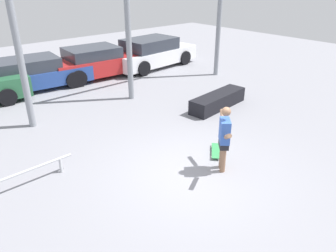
{
  "coord_description": "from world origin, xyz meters",
  "views": [
    {
      "loc": [
        -4.73,
        -4.49,
        4.28
      ],
      "look_at": [
        0.25,
        1.19,
        0.72
      ],
      "focal_mm": 35.0,
      "sensor_mm": 36.0,
      "label": 1
    }
  ],
  "objects_px": {
    "parked_car_blue": "(30,74)",
    "parked_car_white": "(152,53)",
    "grind_box": "(218,101)",
    "grind_rail": "(3,182)",
    "skateboarder": "(224,137)",
    "parked_car_red": "(95,62)",
    "skateboard": "(216,151)"
  },
  "relations": [
    {
      "from": "grind_box",
      "to": "grind_rail",
      "type": "bearing_deg",
      "value": -177.44
    },
    {
      "from": "parked_car_white",
      "to": "parked_car_red",
      "type": "bearing_deg",
      "value": 169.33
    },
    {
      "from": "skateboard",
      "to": "parked_car_white",
      "type": "bearing_deg",
      "value": 20.18
    },
    {
      "from": "grind_rail",
      "to": "parked_car_blue",
      "type": "xyz_separation_m",
      "value": [
        3.03,
        6.57,
        0.29
      ]
    },
    {
      "from": "parked_car_blue",
      "to": "skateboarder",
      "type": "bearing_deg",
      "value": -76.72
    },
    {
      "from": "skateboard",
      "to": "grind_box",
      "type": "height_order",
      "value": "grind_box"
    },
    {
      "from": "skateboarder",
      "to": "parked_car_red",
      "type": "xyz_separation_m",
      "value": [
        1.67,
        8.76,
        -0.22
      ]
    },
    {
      "from": "grind_box",
      "to": "parked_car_blue",
      "type": "height_order",
      "value": "parked_car_blue"
    },
    {
      "from": "grind_box",
      "to": "parked_car_blue",
      "type": "relative_size",
      "value": 0.52
    },
    {
      "from": "skateboarder",
      "to": "parked_car_blue",
      "type": "relative_size",
      "value": 0.34
    },
    {
      "from": "skateboard",
      "to": "parked_car_red",
      "type": "relative_size",
      "value": 0.18
    },
    {
      "from": "parked_car_red",
      "to": "parked_car_white",
      "type": "height_order",
      "value": "parked_car_white"
    },
    {
      "from": "grind_box",
      "to": "grind_rail",
      "type": "distance_m",
      "value": 7.18
    },
    {
      "from": "skateboarder",
      "to": "parked_car_red",
      "type": "relative_size",
      "value": 0.39
    },
    {
      "from": "parked_car_blue",
      "to": "parked_car_white",
      "type": "xyz_separation_m",
      "value": [
        5.81,
        -0.49,
        0.07
      ]
    },
    {
      "from": "parked_car_red",
      "to": "parked_car_white",
      "type": "relative_size",
      "value": 0.88
    },
    {
      "from": "grind_rail",
      "to": "parked_car_white",
      "type": "bearing_deg",
      "value": 34.49
    },
    {
      "from": "grind_rail",
      "to": "parked_car_blue",
      "type": "relative_size",
      "value": 0.66
    },
    {
      "from": "skateboarder",
      "to": "parked_car_white",
      "type": "bearing_deg",
      "value": 14.53
    },
    {
      "from": "parked_car_red",
      "to": "skateboarder",
      "type": "bearing_deg",
      "value": -96.41
    },
    {
      "from": "grind_rail",
      "to": "parked_car_red",
      "type": "height_order",
      "value": "parked_car_red"
    },
    {
      "from": "grind_box",
      "to": "skateboard",
      "type": "bearing_deg",
      "value": -139.86
    },
    {
      "from": "grind_box",
      "to": "parked_car_white",
      "type": "height_order",
      "value": "parked_car_white"
    },
    {
      "from": "grind_box",
      "to": "parked_car_blue",
      "type": "xyz_separation_m",
      "value": [
        -4.14,
        6.25,
        0.37
      ]
    },
    {
      "from": "skateboarder",
      "to": "grind_box",
      "type": "xyz_separation_m",
      "value": [
        2.96,
        2.7,
        -0.63
      ]
    },
    {
      "from": "parked_car_red",
      "to": "grind_rail",
      "type": "bearing_deg",
      "value": -128.29
    },
    {
      "from": "parked_car_blue",
      "to": "parked_car_white",
      "type": "relative_size",
      "value": 1.0
    },
    {
      "from": "grind_box",
      "to": "parked_car_white",
      "type": "xyz_separation_m",
      "value": [
        1.67,
        5.76,
        0.44
      ]
    },
    {
      "from": "skateboard",
      "to": "parked_car_blue",
      "type": "bearing_deg",
      "value": 59.35
    },
    {
      "from": "grind_box",
      "to": "parked_car_blue",
      "type": "bearing_deg",
      "value": 123.54
    },
    {
      "from": "skateboard",
      "to": "parked_car_blue",
      "type": "distance_m",
      "value": 8.52
    },
    {
      "from": "skateboard",
      "to": "grind_rail",
      "type": "height_order",
      "value": "grind_rail"
    }
  ]
}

